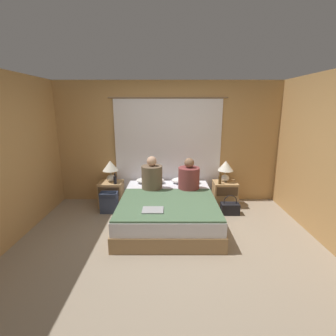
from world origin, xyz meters
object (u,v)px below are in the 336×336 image
(bed, at_px, (168,210))
(beer_bottle_on_right_stand, at_px, (220,180))
(backpack_on_floor, at_px, (109,201))
(handbag_on_floor, at_px, (230,208))
(lamp_right, at_px, (226,168))
(pillow_left, at_px, (150,180))
(nightstand_left, at_px, (111,194))
(pillow_right, at_px, (186,180))
(person_left_in_bed, at_px, (152,177))
(laptop_on_bed, at_px, (153,210))
(nightstand_right, at_px, (225,194))
(beer_bottle_on_left_stand, at_px, (115,180))
(person_right_in_bed, at_px, (189,177))
(lamp_left, at_px, (110,168))

(bed, relative_size, beer_bottle_on_right_stand, 8.91)
(backpack_on_floor, xyz_separation_m, handbag_on_floor, (2.31, -0.07, -0.11))
(backpack_on_floor, bearing_deg, lamp_right, 10.10)
(beer_bottle_on_right_stand, bearing_deg, pillow_left, 173.61)
(beer_bottle_on_right_stand, bearing_deg, handbag_on_floor, -64.19)
(nightstand_left, height_order, backpack_on_floor, nightstand_left)
(pillow_left, bearing_deg, lamp_right, 0.48)
(pillow_right, relative_size, beer_bottle_on_right_stand, 2.60)
(lamp_right, height_order, person_left_in_bed, person_left_in_bed)
(laptop_on_bed, bearing_deg, bed, 69.94)
(nightstand_right, height_order, beer_bottle_on_left_stand, beer_bottle_on_left_stand)
(bed, distance_m, nightstand_right, 1.39)
(person_left_in_bed, height_order, person_right_in_bed, person_left_in_bed)
(beer_bottle_on_right_stand, bearing_deg, person_left_in_bed, -170.19)
(lamp_right, distance_m, laptop_on_bed, 2.01)
(lamp_left, relative_size, beer_bottle_on_left_stand, 2.02)
(person_right_in_bed, bearing_deg, person_left_in_bed, 180.00)
(person_right_in_bed, relative_size, beer_bottle_on_right_stand, 2.72)
(person_left_in_bed, height_order, laptop_on_bed, person_left_in_bed)
(nightstand_left, bearing_deg, backpack_on_floor, -84.40)
(lamp_left, height_order, handbag_on_floor, lamp_left)
(pillow_left, bearing_deg, person_left_in_bed, -80.99)
(nightstand_right, relative_size, beer_bottle_on_right_stand, 2.22)
(nightstand_left, height_order, beer_bottle_on_right_stand, beer_bottle_on_right_stand)
(beer_bottle_on_right_stand, relative_size, backpack_on_floor, 0.55)
(nightstand_left, bearing_deg, nightstand_right, 0.00)
(pillow_right, xyz_separation_m, beer_bottle_on_right_stand, (0.67, -0.16, 0.07))
(bed, bearing_deg, lamp_left, 145.22)
(person_right_in_bed, distance_m, beer_bottle_on_left_stand, 1.46)
(nightstand_left, distance_m, beer_bottle_on_right_stand, 2.22)
(pillow_right, relative_size, laptop_on_bed, 1.85)
(backpack_on_floor, bearing_deg, nightstand_right, 8.82)
(beer_bottle_on_left_stand, distance_m, handbag_on_floor, 2.30)
(pillow_left, distance_m, handbag_on_floor, 1.66)
(lamp_left, xyz_separation_m, person_right_in_bed, (1.56, -0.40, -0.08))
(pillow_left, bearing_deg, lamp_left, 179.09)
(pillow_left, bearing_deg, nightstand_right, -1.49)
(lamp_right, relative_size, person_left_in_bed, 0.67)
(laptop_on_bed, bearing_deg, beer_bottle_on_left_stand, 123.18)
(bed, relative_size, person_left_in_bed, 3.11)
(nightstand_right, xyz_separation_m, beer_bottle_on_right_stand, (-0.14, -0.12, 0.34))
(person_right_in_bed, relative_size, laptop_on_bed, 1.94)
(nightstand_right, bearing_deg, person_right_in_bed, -155.97)
(person_right_in_bed, distance_m, handbag_on_floor, 0.99)
(lamp_right, distance_m, pillow_left, 1.55)
(bed, distance_m, laptop_on_bed, 0.71)
(lamp_right, xyz_separation_m, person_left_in_bed, (-1.47, -0.40, -0.06))
(beer_bottle_on_left_stand, bearing_deg, bed, -31.52)
(nightstand_left, relative_size, lamp_right, 1.15)
(lamp_right, height_order, beer_bottle_on_left_stand, lamp_right)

